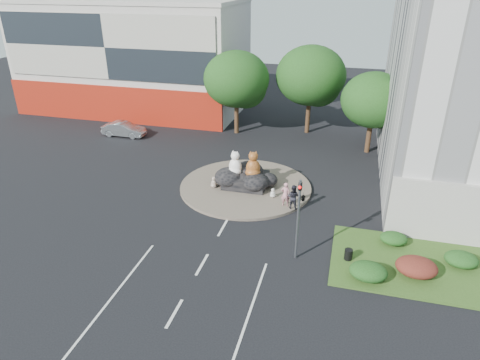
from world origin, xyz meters
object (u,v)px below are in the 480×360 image
at_px(pedestrian_pink, 286,194).
at_px(pedestrian_dark, 293,197).
at_px(cat_tabby, 253,164).
at_px(litter_bin, 348,254).
at_px(kitten_calico, 214,182).
at_px(parked_car, 124,129).
at_px(cat_white, 235,163).
at_px(kitten_white, 273,192).

distance_m(pedestrian_pink, pedestrian_dark, 0.60).
bearing_deg(cat_tabby, pedestrian_pink, -48.58).
xyz_separation_m(pedestrian_pink, litter_bin, (4.49, -5.14, -0.65)).
xyz_separation_m(kitten_calico, litter_bin, (10.18, -6.61, -0.19)).
bearing_deg(pedestrian_pink, kitten_calico, -16.39).
xyz_separation_m(pedestrian_dark, litter_bin, (3.93, -4.92, -0.64)).
xyz_separation_m(kitten_calico, parked_car, (-12.44, 8.99, 0.08)).
height_order(pedestrian_pink, pedestrian_dark, pedestrian_pink).
distance_m(kitten_calico, pedestrian_dark, 6.49).
relative_size(cat_white, pedestrian_pink, 1.08).
xyz_separation_m(pedestrian_pink, parked_car, (-18.14, 10.46, -0.37)).
bearing_deg(kitten_calico, parked_car, 167.10).
distance_m(cat_tabby, pedestrian_pink, 3.80).
distance_m(cat_white, parked_car, 16.21).
relative_size(pedestrian_dark, parked_car, 0.40).
bearing_deg(parked_car, pedestrian_dark, -120.68).
distance_m(pedestrian_dark, parked_car, 21.53).
bearing_deg(kitten_white, cat_tabby, 103.49).
height_order(pedestrian_pink, litter_bin, pedestrian_pink).
bearing_deg(litter_bin, cat_tabby, 134.64).
xyz_separation_m(cat_tabby, parked_car, (-15.28, 8.16, -1.39)).
height_order(cat_tabby, pedestrian_pink, cat_tabby).
bearing_deg(litter_bin, pedestrian_dark, 128.63).
xyz_separation_m(kitten_white, parked_car, (-17.06, 9.43, 0.16)).
xyz_separation_m(cat_white, kitten_white, (3.15, -1.22, -1.50)).
xyz_separation_m(kitten_white, pedestrian_pink, (1.08, -1.03, 0.53)).
height_order(cat_tabby, pedestrian_dark, cat_tabby).
relative_size(cat_white, parked_car, 0.44).
relative_size(cat_tabby, pedestrian_dark, 1.15).
bearing_deg(kitten_calico, cat_tabby, 39.15).
bearing_deg(pedestrian_pink, kitten_white, -45.65).
xyz_separation_m(cat_white, litter_bin, (8.72, -7.39, -1.62)).
height_order(cat_white, litter_bin, cat_white).
distance_m(cat_tabby, kitten_calico, 3.30).
xyz_separation_m(kitten_white, litter_bin, (5.57, -6.17, -0.12)).
distance_m(pedestrian_pink, parked_car, 20.94).
bearing_deg(pedestrian_dark, pedestrian_pink, -10.84).
distance_m(kitten_calico, litter_bin, 12.14).
xyz_separation_m(pedestrian_pink, pedestrian_dark, (0.55, -0.22, -0.01)).
distance_m(kitten_white, pedestrian_dark, 2.12).
relative_size(kitten_calico, kitten_white, 1.20).
xyz_separation_m(pedestrian_dark, parked_car, (-18.69, 10.68, -0.36)).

